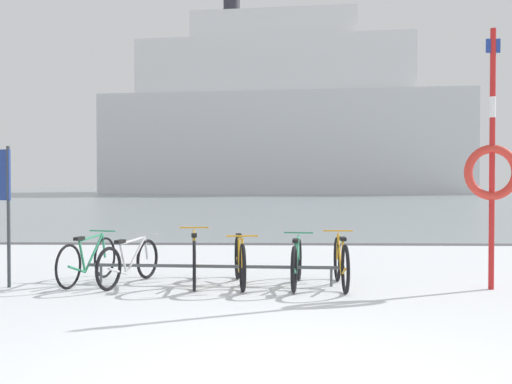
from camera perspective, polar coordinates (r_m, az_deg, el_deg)
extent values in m
cube|color=gray|center=(69.45, 1.42, -0.13)|extent=(80.00, 110.00, 0.08)
cube|color=#47474C|center=(14.53, 1.49, -5.17)|extent=(80.00, 0.50, 0.05)
cylinder|color=#4C5156|center=(8.97, -4.07, -7.21)|extent=(3.91, 0.27, 0.05)
cylinder|color=#4C5156|center=(9.42, -14.82, -7.71)|extent=(0.04, 0.04, 0.28)
cylinder|color=#4C5156|center=(8.91, 7.33, -8.20)|extent=(0.04, 0.04, 0.28)
torus|color=black|center=(9.90, -14.46, -6.17)|extent=(0.19, 0.65, 0.66)
torus|color=black|center=(9.02, -17.75, -6.91)|extent=(0.19, 0.65, 0.66)
cylinder|color=#2D8C60|center=(9.60, -15.46, -5.69)|extent=(0.16, 0.54, 0.56)
cylinder|color=#2D8C60|center=(9.31, -16.53, -6.05)|extent=(0.08, 0.19, 0.50)
cylinder|color=#2D8C60|center=(9.50, -15.71, -4.27)|extent=(0.20, 0.67, 0.08)
cylinder|color=#2D8C60|center=(9.21, -16.99, -7.20)|extent=(0.14, 0.45, 0.18)
cylinder|color=#2D8C60|center=(9.85, -14.57, -5.07)|extent=(0.06, 0.12, 0.39)
cube|color=black|center=(9.21, -16.79, -4.35)|extent=(0.12, 0.21, 0.05)
cylinder|color=#2D8C60|center=(9.79, -14.70, -3.68)|extent=(0.45, 0.13, 0.02)
torus|color=black|center=(9.65, -10.50, -6.42)|extent=(0.24, 0.62, 0.63)
torus|color=black|center=(8.74, -14.12, -7.24)|extent=(0.24, 0.62, 0.63)
cylinder|color=silver|center=(9.34, -11.60, -5.99)|extent=(0.21, 0.55, 0.53)
cylinder|color=silver|center=(9.04, -12.77, -6.37)|extent=(0.10, 0.20, 0.48)
cylinder|color=silver|center=(9.24, -11.87, -4.62)|extent=(0.26, 0.69, 0.08)
cylinder|color=silver|center=(8.94, -13.29, -7.50)|extent=(0.18, 0.46, 0.18)
cylinder|color=silver|center=(9.60, -10.63, -5.37)|extent=(0.07, 0.12, 0.37)
cube|color=black|center=(8.94, -13.06, -4.71)|extent=(0.14, 0.21, 0.05)
cylinder|color=silver|center=(9.54, -10.76, -4.00)|extent=(0.44, 0.17, 0.02)
torus|color=black|center=(9.47, -6.04, -6.27)|extent=(0.14, 0.72, 0.72)
torus|color=black|center=(8.49, -6.02, -7.14)|extent=(0.14, 0.72, 0.72)
cylinder|color=gold|center=(9.14, -6.03, -5.73)|extent=(0.10, 0.52, 0.61)
cylinder|color=gold|center=(8.82, -6.03, -6.14)|extent=(0.06, 0.19, 0.55)
cylinder|color=gold|center=(9.03, -6.04, -4.10)|extent=(0.12, 0.64, 0.09)
cylinder|color=gold|center=(8.71, -6.02, -7.47)|extent=(0.09, 0.43, 0.20)
cylinder|color=gold|center=(9.41, -6.04, -5.02)|extent=(0.05, 0.11, 0.43)
cube|color=black|center=(8.71, -6.03, -4.19)|extent=(0.11, 0.21, 0.05)
cylinder|color=gold|center=(9.35, -6.04, -3.45)|extent=(0.46, 0.08, 0.02)
torus|color=black|center=(8.39, -1.31, -7.37)|extent=(0.14, 0.69, 0.69)
torus|color=black|center=(9.45, -1.81, -6.40)|extent=(0.14, 0.69, 0.69)
cylinder|color=gold|center=(8.71, -1.48, -6.24)|extent=(0.11, 0.56, 0.57)
cylinder|color=gold|center=(9.06, -1.65, -6.11)|extent=(0.06, 0.20, 0.51)
cylinder|color=gold|center=(8.77, -1.52, -4.55)|extent=(0.12, 0.70, 0.08)
cylinder|color=gold|center=(9.23, -1.71, -7.06)|extent=(0.09, 0.47, 0.19)
cylinder|color=gold|center=(8.40, -1.33, -5.99)|extent=(0.05, 0.12, 0.40)
cube|color=black|center=(9.11, -1.69, -4.23)|extent=(0.10, 0.21, 0.05)
cylinder|color=gold|center=(8.41, -1.35, -4.29)|extent=(0.46, 0.08, 0.02)
torus|color=black|center=(9.36, 4.18, -6.55)|extent=(0.13, 0.66, 0.66)
torus|color=black|center=(8.35, 3.71, -7.50)|extent=(0.13, 0.66, 0.66)
cylinder|color=#2D8C60|center=(9.01, 4.04, -6.11)|extent=(0.10, 0.54, 0.55)
cylinder|color=#2D8C60|center=(8.69, 3.89, -6.53)|extent=(0.06, 0.19, 0.50)
cylinder|color=#2D8C60|center=(8.91, 4.01, -4.62)|extent=(0.11, 0.67, 0.08)
cylinder|color=#2D8C60|center=(8.57, 3.82, -7.77)|extent=(0.09, 0.45, 0.18)
cylinder|color=#2D8C60|center=(9.29, 4.17, -5.42)|extent=(0.05, 0.12, 0.39)
cube|color=black|center=(8.58, 3.86, -4.74)|extent=(0.10, 0.21, 0.05)
cylinder|color=#2D8C60|center=(9.23, 4.16, -3.97)|extent=(0.46, 0.08, 0.02)
torus|color=black|center=(9.34, 7.90, -6.48)|extent=(0.05, 0.69, 0.69)
torus|color=black|center=(8.33, 8.67, -7.41)|extent=(0.05, 0.69, 0.69)
cylinder|color=gold|center=(8.99, 8.13, -5.98)|extent=(0.04, 0.54, 0.58)
cylinder|color=gold|center=(8.67, 8.38, -6.41)|extent=(0.04, 0.19, 0.52)
cylinder|color=gold|center=(8.89, 8.19, -4.41)|extent=(0.04, 0.67, 0.08)
cylinder|color=gold|center=(8.56, 8.49, -7.71)|extent=(0.04, 0.45, 0.19)
cylinder|color=gold|center=(9.28, 7.93, -5.28)|extent=(0.04, 0.11, 0.41)
cube|color=black|center=(8.56, 8.45, -4.52)|extent=(0.08, 0.20, 0.05)
cylinder|color=gold|center=(9.21, 7.96, -3.75)|extent=(0.46, 0.03, 0.02)
cylinder|color=#33383D|center=(9.39, -22.90, -2.24)|extent=(0.05, 0.05, 2.09)
cylinder|color=red|center=(9.16, 21.95, 2.95)|extent=(0.08, 0.08, 3.77)
cylinder|color=white|center=(9.21, 21.99, 7.65)|extent=(0.09, 0.09, 0.30)
torus|color=red|center=(9.15, 21.94, 1.77)|extent=(0.81, 0.12, 0.81)
cube|color=navy|center=(9.35, 22.04, 13.03)|extent=(0.20, 0.03, 0.20)
cube|color=silver|center=(68.85, 2.75, 4.58)|extent=(42.40, 15.49, 11.27)
cube|color=white|center=(70.01, 1.89, 11.72)|extent=(31.92, 12.69, 6.20)
cube|color=white|center=(71.01, 1.89, 15.44)|extent=(19.39, 9.65, 3.15)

